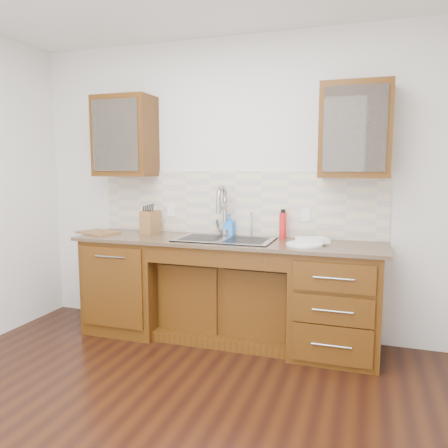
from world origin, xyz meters
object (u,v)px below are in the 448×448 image
(soap_bottle, at_px, (229,225))
(cutting_board, at_px, (98,232))
(plate, at_px, (304,244))
(water_bottle, at_px, (283,226))
(knife_block, at_px, (150,222))

(soap_bottle, height_order, cutting_board, soap_bottle)
(soap_bottle, height_order, plate, soap_bottle)
(plate, distance_m, cutting_board, 1.96)
(water_bottle, bearing_deg, soap_bottle, 177.21)
(soap_bottle, height_order, water_bottle, water_bottle)
(plate, bearing_deg, knife_block, 172.80)
(water_bottle, bearing_deg, knife_block, -176.14)
(soap_bottle, relative_size, plate, 0.67)
(knife_block, bearing_deg, water_bottle, 8.85)
(soap_bottle, bearing_deg, cutting_board, -165.44)
(knife_block, bearing_deg, soap_bottle, 13.26)
(soap_bottle, xyz_separation_m, knife_block, (-0.75, -0.11, 0.01))
(plate, distance_m, knife_block, 1.50)
(water_bottle, height_order, cutting_board, water_bottle)
(soap_bottle, bearing_deg, plate, -19.66)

